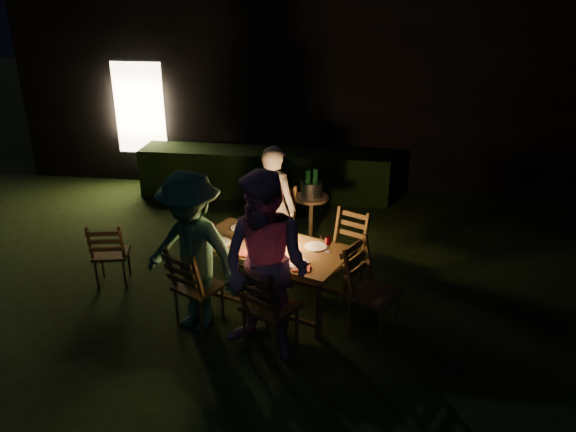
# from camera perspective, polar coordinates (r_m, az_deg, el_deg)

# --- Properties ---
(garden_envelope) EXTENTS (40.00, 40.00, 3.20)m
(garden_envelope) POSITION_cam_1_polar(r_m,az_deg,el_deg) (11.57, 2.09, 13.62)
(garden_envelope) COLOR black
(garden_envelope) RESTS_ON ground
(dining_table) EXTENTS (1.93, 1.44, 0.72)m
(dining_table) POSITION_cam_1_polar(r_m,az_deg,el_deg) (6.30, -1.75, -3.63)
(dining_table) COLOR #4E351A
(dining_table) RESTS_ON ground
(chair_near_left) EXTENTS (0.61, 0.62, 0.98)m
(chair_near_left) POSITION_cam_1_polar(r_m,az_deg,el_deg) (6.16, -9.13, -8.38)
(chair_near_left) COLOR #4E351A
(chair_near_left) RESTS_ON ground
(chair_near_right) EXTENTS (0.65, 0.67, 1.05)m
(chair_near_right) POSITION_cam_1_polar(r_m,az_deg,el_deg) (5.70, -1.92, -10.66)
(chair_near_right) COLOR #4E351A
(chair_near_right) RESTS_ON ground
(chair_far_left) EXTENTS (0.60, 0.62, 1.09)m
(chair_far_left) POSITION_cam_1_polar(r_m,az_deg,el_deg) (7.25, -1.59, -2.71)
(chair_far_left) COLOR #4E351A
(chair_far_left) RESTS_ON ground
(chair_far_right) EXTENTS (0.58, 0.60, 0.95)m
(chair_far_right) POSITION_cam_1_polar(r_m,az_deg,el_deg) (6.85, 5.62, -4.83)
(chair_far_right) COLOR #4E351A
(chair_far_right) RESTS_ON ground
(chair_end) EXTENTS (0.65, 0.64, 1.03)m
(chair_end) POSITION_cam_1_polar(r_m,az_deg,el_deg) (6.00, 8.49, -9.09)
(chair_end) COLOR #4E351A
(chair_end) RESTS_ON ground
(chair_spare) EXTENTS (0.48, 0.51, 0.90)m
(chair_spare) POSITION_cam_1_polar(r_m,az_deg,el_deg) (7.16, -17.43, -4.71)
(chair_spare) COLOR #4E351A
(chair_spare) RESTS_ON ground
(person_house_side) EXTENTS (0.69, 0.58, 1.61)m
(person_house_side) POSITION_cam_1_polar(r_m,az_deg,el_deg) (7.09, -1.42, 0.91)
(person_house_side) COLOR beige
(person_house_side) RESTS_ON ground
(person_opp_right) EXTENTS (1.12, 1.01, 1.90)m
(person_opp_right) POSITION_cam_1_polar(r_m,az_deg,el_deg) (5.34, -2.25, -5.28)
(person_opp_right) COLOR #C185A9
(person_opp_right) RESTS_ON ground
(person_opp_left) EXTENTS (1.29, 1.02, 1.75)m
(person_opp_left) POSITION_cam_1_polar(r_m,az_deg,el_deg) (5.85, -9.77, -3.75)
(person_opp_left) COLOR #356B4D
(person_opp_left) RESTS_ON ground
(lantern) EXTENTS (0.16, 0.16, 0.35)m
(lantern) POSITION_cam_1_polar(r_m,az_deg,el_deg) (6.22, -1.14, -1.67)
(lantern) COLOR white
(lantern) RESTS_ON dining_table
(plate_far_left) EXTENTS (0.25, 0.25, 0.01)m
(plate_far_left) POSITION_cam_1_polar(r_m,az_deg,el_deg) (6.71, -4.79, -1.23)
(plate_far_left) COLOR white
(plate_far_left) RESTS_ON dining_table
(plate_near_left) EXTENTS (0.25, 0.25, 0.01)m
(plate_near_left) POSITION_cam_1_polar(r_m,az_deg,el_deg) (6.39, -7.01, -2.64)
(plate_near_left) COLOR white
(plate_near_left) RESTS_ON dining_table
(plate_far_right) EXTENTS (0.25, 0.25, 0.01)m
(plate_far_right) POSITION_cam_1_polar(r_m,az_deg,el_deg) (6.24, 2.83, -3.11)
(plate_far_right) COLOR white
(plate_far_right) RESTS_ON dining_table
(plate_near_right) EXTENTS (0.25, 0.25, 0.01)m
(plate_near_right) POSITION_cam_1_polar(r_m,az_deg,el_deg) (5.90, 0.87, -4.76)
(plate_near_right) COLOR white
(plate_near_right) RESTS_ON dining_table
(wineglass_a) EXTENTS (0.06, 0.06, 0.18)m
(wineglass_a) POSITION_cam_1_polar(r_m,az_deg,el_deg) (6.60, -2.72, -0.86)
(wineglass_a) COLOR #59070F
(wineglass_a) RESTS_ON dining_table
(wineglass_b) EXTENTS (0.06, 0.06, 0.18)m
(wineglass_b) POSITION_cam_1_polar(r_m,az_deg,el_deg) (6.52, -7.73, -1.34)
(wineglass_b) COLOR #59070F
(wineglass_b) RESTS_ON dining_table
(wineglass_c) EXTENTS (0.06, 0.06, 0.18)m
(wineglass_c) POSITION_cam_1_polar(r_m,az_deg,el_deg) (5.88, -0.69, -3.96)
(wineglass_c) COLOR #59070F
(wineglass_c) RESTS_ON dining_table
(wineglass_d) EXTENTS (0.06, 0.06, 0.18)m
(wineglass_d) POSITION_cam_1_polar(r_m,az_deg,el_deg) (6.11, 4.09, -2.93)
(wineglass_d) COLOR #59070F
(wineglass_d) RESTS_ON dining_table
(wineglass_e) EXTENTS (0.06, 0.06, 0.18)m
(wineglass_e) POSITION_cam_1_polar(r_m,az_deg,el_deg) (6.06, -4.06, -3.17)
(wineglass_e) COLOR silver
(wineglass_e) RESTS_ON dining_table
(bottle_table) EXTENTS (0.07, 0.07, 0.28)m
(bottle_table) POSITION_cam_1_polar(r_m,az_deg,el_deg) (6.34, -3.70, -1.41)
(bottle_table) COLOR #0F471E
(bottle_table) RESTS_ON dining_table
(napkin_left) EXTENTS (0.18, 0.14, 0.01)m
(napkin_left) POSITION_cam_1_polar(r_m,az_deg,el_deg) (6.10, -4.53, -3.83)
(napkin_left) COLOR red
(napkin_left) RESTS_ON dining_table
(napkin_right) EXTENTS (0.18, 0.14, 0.01)m
(napkin_right) POSITION_cam_1_polar(r_m,az_deg,el_deg) (5.79, 1.35, -5.32)
(napkin_right) COLOR red
(napkin_right) RESTS_ON dining_table
(phone) EXTENTS (0.14, 0.07, 0.01)m
(phone) POSITION_cam_1_polar(r_m,az_deg,el_deg) (6.37, -7.94, -2.80)
(phone) COLOR black
(phone) RESTS_ON dining_table
(side_table) EXTENTS (0.48, 0.48, 0.65)m
(side_table) POSITION_cam_1_polar(r_m,az_deg,el_deg) (7.90, 2.38, 1.47)
(side_table) COLOR olive
(side_table) RESTS_ON ground
(ice_bucket) EXTENTS (0.30, 0.30, 0.22)m
(ice_bucket) POSITION_cam_1_polar(r_m,az_deg,el_deg) (7.83, 2.40, 2.74)
(ice_bucket) COLOR #A5A8AD
(ice_bucket) RESTS_ON side_table
(bottle_bucket_a) EXTENTS (0.07, 0.07, 0.32)m
(bottle_bucket_a) POSITION_cam_1_polar(r_m,az_deg,el_deg) (7.78, 2.01, 3.00)
(bottle_bucket_a) COLOR #0F471E
(bottle_bucket_a) RESTS_ON side_table
(bottle_bucket_b) EXTENTS (0.07, 0.07, 0.32)m
(bottle_bucket_b) POSITION_cam_1_polar(r_m,az_deg,el_deg) (7.85, 2.80, 3.17)
(bottle_bucket_b) COLOR #0F471E
(bottle_bucket_b) RESTS_ON side_table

